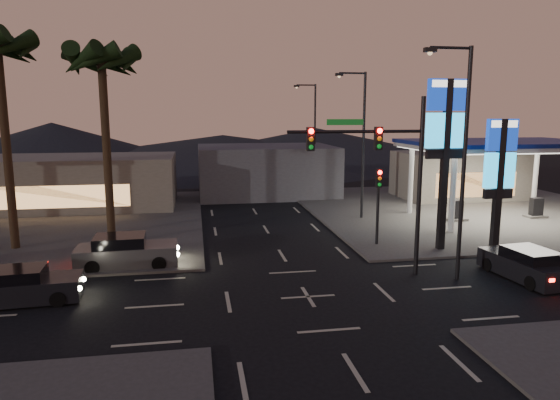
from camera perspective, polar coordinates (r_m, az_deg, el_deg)
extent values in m
plane|color=black|center=(20.41, 3.22, -10.99)|extent=(140.00, 140.00, 0.00)
cube|color=#47443F|center=(40.75, 20.41, -0.96)|extent=(24.00, 24.00, 0.12)
cube|color=#47443F|center=(37.21, -27.80, -2.47)|extent=(24.00, 24.00, 0.12)
cylinder|color=silver|center=(31.91, 19.13, 0.72)|extent=(0.36, 0.36, 5.00)
cylinder|color=silver|center=(37.22, 14.72, 2.17)|extent=(0.36, 0.36, 5.00)
cylinder|color=silver|center=(42.32, 27.16, 2.29)|extent=(0.36, 0.36, 5.00)
cube|color=silver|center=(36.77, 24.00, 5.79)|extent=(12.00, 8.00, 0.50)
cube|color=white|center=(36.79, 23.97, 5.32)|extent=(11.60, 7.60, 0.06)
cube|color=navy|center=(36.76, 24.02, 6.02)|extent=(12.20, 8.20, 0.25)
cube|color=black|center=(35.73, 19.50, -1.14)|extent=(0.80, 0.50, 1.40)
cube|color=black|center=(38.99, 27.23, -0.80)|extent=(0.80, 0.50, 1.40)
cube|color=#726B5B|center=(45.74, 19.62, 2.66)|extent=(10.00, 6.00, 4.00)
cube|color=black|center=(27.42, 18.27, 3.58)|extent=(0.35, 0.35, 9.00)
cube|color=#0D2D99|center=(27.30, 18.70, 11.32)|extent=(2.20, 0.30, 1.60)
cube|color=white|center=(27.32, 18.76, 12.47)|extent=(1.98, 0.32, 0.35)
cube|color=#179FE1|center=(27.29, 18.49, 7.54)|extent=(2.20, 0.30, 1.80)
cube|color=black|center=(27.36, 18.35, 5.03)|extent=(2.09, 0.28, 0.50)
cube|color=black|center=(27.95, 23.65, 1.29)|extent=(0.35, 0.35, 7.00)
cube|color=#0D2D99|center=(27.72, 24.04, 6.82)|extent=(1.60, 0.30, 1.60)
cube|color=white|center=(27.71, 24.12, 7.95)|extent=(1.44, 0.32, 0.35)
cube|color=#179FE1|center=(27.85, 23.78, 3.12)|extent=(1.60, 0.30, 1.80)
cube|color=black|center=(28.00, 23.61, 0.68)|extent=(1.52, 0.28, 0.50)
cylinder|color=black|center=(23.03, 15.65, 1.35)|extent=(0.20, 0.20, 8.00)
cylinder|color=black|center=(21.70, 8.70, 7.74)|extent=(6.00, 0.14, 0.14)
cube|color=#0C3F14|center=(21.54, 7.45, 8.82)|extent=(1.60, 0.05, 0.25)
cube|color=black|center=(22.04, 11.17, 6.92)|extent=(0.32, 0.25, 1.00)
sphere|color=#FF0C07|center=(21.89, 11.34, 7.76)|extent=(0.22, 0.22, 0.22)
sphere|color=orange|center=(21.90, 11.31, 6.90)|extent=(0.20, 0.20, 0.20)
sphere|color=#0CB226|center=(21.92, 11.28, 6.03)|extent=(0.20, 0.20, 0.20)
cube|color=black|center=(21.17, 3.50, 6.97)|extent=(0.32, 0.25, 1.00)
sphere|color=#FF0C07|center=(21.01, 3.60, 7.85)|extent=(0.22, 0.22, 0.22)
sphere|color=orange|center=(21.02, 3.59, 6.95)|extent=(0.20, 0.20, 0.20)
sphere|color=#0CB226|center=(21.04, 3.58, 6.05)|extent=(0.20, 0.20, 0.20)
cylinder|color=black|center=(27.90, 11.10, -1.20)|extent=(0.16, 0.16, 4.00)
cube|color=black|center=(27.62, 11.22, 2.46)|extent=(0.32, 0.25, 1.00)
sphere|color=#FF0C07|center=(27.44, 11.36, 3.11)|extent=(0.22, 0.22, 0.22)
sphere|color=orange|center=(27.48, 11.33, 2.42)|extent=(0.20, 0.20, 0.20)
sphere|color=#0CB226|center=(27.52, 11.31, 1.74)|extent=(0.20, 0.20, 0.20)
cylinder|color=black|center=(22.73, 20.27, 3.54)|extent=(0.18, 0.18, 10.00)
cylinder|color=black|center=(22.34, 18.95, 16.13)|extent=(1.80, 0.12, 0.12)
cube|color=black|center=(21.92, 16.79, 16.11)|extent=(0.50, 0.25, 0.18)
sphere|color=#FFCC8C|center=(21.91, 16.77, 15.80)|extent=(0.20, 0.20, 0.20)
cylinder|color=black|center=(34.57, 9.50, 5.96)|extent=(0.18, 0.18, 10.00)
cylinder|color=black|center=(34.31, 8.27, 14.16)|extent=(1.80, 0.12, 0.12)
cube|color=black|center=(34.04, 6.78, 14.05)|extent=(0.50, 0.25, 0.18)
sphere|color=#FFCC8C|center=(34.03, 6.78, 13.85)|extent=(0.20, 0.20, 0.20)
cylinder|color=black|center=(47.99, 4.00, 7.11)|extent=(0.18, 0.18, 10.00)
cylinder|color=black|center=(47.81, 2.99, 12.99)|extent=(1.80, 0.12, 0.12)
cube|color=black|center=(47.62, 1.91, 12.89)|extent=(0.50, 0.25, 0.18)
sphere|color=#FFCC8C|center=(47.61, 1.91, 12.74)|extent=(0.20, 0.20, 0.20)
cylinder|color=black|center=(28.56, -19.17, 4.97)|extent=(0.44, 0.44, 10.20)
sphere|color=black|center=(28.63, -19.76, 15.18)|extent=(0.90, 0.90, 0.90)
cone|color=black|center=(28.42, -17.06, 14.76)|extent=(0.90, 2.74, 1.91)
cone|color=black|center=(29.37, -17.59, 14.56)|extent=(2.57, 2.57, 1.91)
cone|color=black|center=(29.88, -19.29, 14.38)|extent=(2.74, 0.90, 1.91)
cone|color=black|center=(29.66, -21.22, 14.31)|extent=(2.57, 2.57, 1.91)
cone|color=black|center=(28.84, -22.35, 14.39)|extent=(0.90, 2.74, 1.91)
cone|color=black|center=(27.87, -21.98, 14.59)|extent=(2.57, 2.57, 1.91)
cone|color=black|center=(27.32, -20.21, 14.81)|extent=(2.74, 0.90, 1.91)
cone|color=black|center=(27.56, -18.12, 14.88)|extent=(2.57, 2.57, 1.91)
cylinder|color=black|center=(29.77, -28.77, 5.06)|extent=(0.44, 0.44, 10.80)
cone|color=black|center=(29.49, -27.14, 15.11)|extent=(0.90, 2.74, 1.91)
cone|color=black|center=(30.48, -27.32, 14.89)|extent=(2.57, 2.57, 1.91)
cone|color=black|center=(31.11, -28.77, 14.65)|extent=(2.74, 0.90, 1.91)
cone|color=black|center=(28.73, -28.45, 15.18)|extent=(2.57, 2.57, 1.91)
cube|color=#726B5B|center=(42.06, -22.92, 1.87)|extent=(16.00, 8.00, 4.00)
cube|color=#4C4C51|center=(45.31, -1.61, 3.42)|extent=(12.00, 9.00, 4.40)
cone|color=black|center=(81.38, -24.53, 5.95)|extent=(40.00, 40.00, 6.00)
cone|color=black|center=(81.06, 4.15, 6.43)|extent=(50.00, 50.00, 5.00)
cone|color=black|center=(78.88, -6.55, 5.94)|extent=(60.00, 60.00, 4.00)
cube|color=black|center=(22.02, -27.11, -9.10)|extent=(4.23, 2.03, 0.84)
cube|color=black|center=(21.92, -27.95, -7.70)|extent=(2.17, 1.74, 0.61)
cylinder|color=black|center=(22.56, -23.34, -8.95)|extent=(0.61, 0.27, 0.60)
cylinder|color=black|center=(21.08, -24.04, -10.31)|extent=(0.61, 0.27, 0.60)
sphere|color=#FFF2BF|center=(22.14, -21.56, -8.41)|extent=(0.21, 0.21, 0.21)
sphere|color=#FFF2BF|center=(21.08, -21.96, -9.35)|extent=(0.21, 0.21, 0.21)
sphere|color=#FFF2BF|center=(23.19, -29.08, -7.93)|extent=(0.24, 0.24, 0.24)
cube|color=#505052|center=(25.08, -17.02, -6.03)|extent=(4.73, 2.13, 0.95)
cube|color=black|center=(24.95, -17.82, -4.64)|extent=(2.39, 1.88, 0.69)
cylinder|color=black|center=(25.91, -13.54, -5.92)|extent=(0.69, 0.28, 0.68)
cylinder|color=black|center=(24.18, -13.66, -7.07)|extent=(0.69, 0.28, 0.68)
cylinder|color=black|center=(26.19, -20.07, -6.09)|extent=(0.69, 0.28, 0.68)
cylinder|color=black|center=(24.48, -20.66, -7.22)|extent=(0.69, 0.28, 0.68)
sphere|color=#FFF2BF|center=(25.55, -11.68, -5.33)|extent=(0.23, 0.23, 0.23)
sphere|color=#FFF2BF|center=(24.32, -11.66, -6.11)|extent=(0.23, 0.23, 0.23)
cube|color=#FF140A|center=(25.97, -22.06, -5.42)|extent=(0.09, 0.27, 0.15)
cube|color=#FF140A|center=(24.77, -22.57, -6.18)|extent=(0.09, 0.27, 0.15)
cube|color=black|center=(24.85, 26.18, -6.89)|extent=(2.20, 4.40, 0.87)
cube|color=black|center=(24.49, 26.73, -5.76)|extent=(1.84, 2.27, 0.63)
cylinder|color=black|center=(25.38, 22.72, -6.83)|extent=(0.29, 0.64, 0.62)
cylinder|color=black|center=(26.40, 25.55, -6.40)|extent=(0.29, 0.64, 0.62)
cylinder|color=black|center=(23.43, 26.81, -8.49)|extent=(0.29, 0.64, 0.62)
cube|color=#FF140A|center=(22.95, 28.63, -8.05)|extent=(0.25, 0.10, 0.14)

